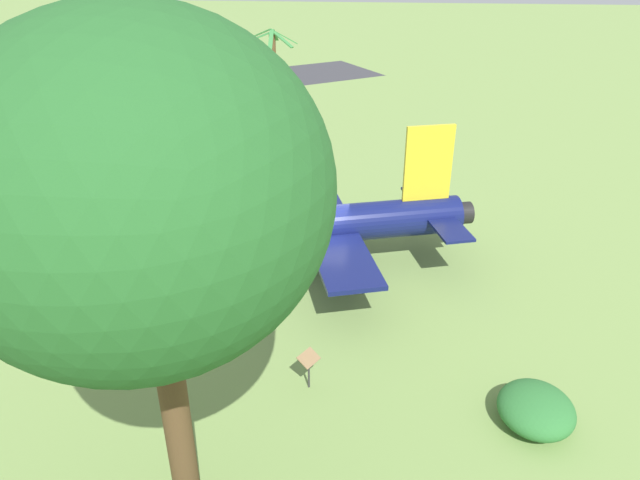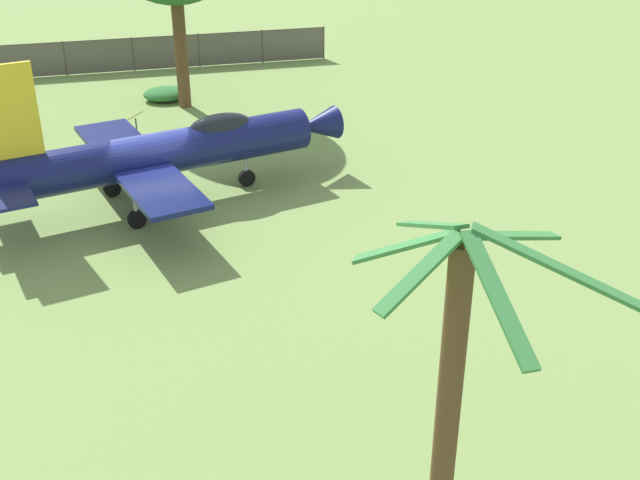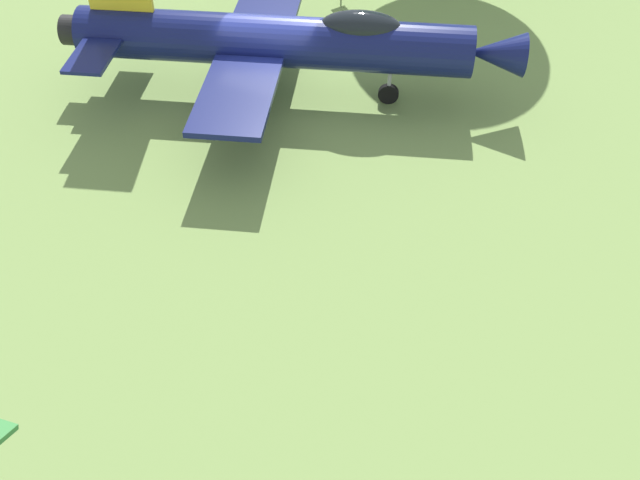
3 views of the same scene
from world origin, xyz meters
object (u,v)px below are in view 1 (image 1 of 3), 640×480
Objects in this scene: palm_tree at (273,80)px; parked_car_blue at (120,86)px; shrub_by_tree at (536,409)px; display_jet at (306,225)px; parked_car_silver at (165,81)px; parked_car_yellow at (209,76)px; info_plaque at (309,363)px; parked_car_white at (64,92)px; shade_tree at (142,193)px.

palm_tree is 1.50× the size of parked_car_blue.
palm_tree is 25.97m from shrub_by_tree.
palm_tree is at bearing -92.88° from display_jet.
parked_car_blue is (-1.88, 3.08, -0.04)m from parked_car_silver.
palm_tree reaches higher than parked_car_yellow.
info_plaque is 0.25× the size of parked_car_yellow.
parked_car_white reaches higher than shrub_by_tree.
shade_tree is at bearing -15.26° from parked_car_yellow.
info_plaque is 37.50m from parked_car_silver.
parked_car_white is (33.89, 20.04, -6.81)m from shade_tree.
shade_tree is at bearing -174.41° from palm_tree.
parked_car_white is (7.16, 17.42, -2.82)m from palm_tree.
shrub_by_tree is (3.30, -8.16, -7.05)m from shade_tree.
shrub_by_tree is 0.47× the size of parked_car_white.
palm_tree is 5.66× the size of info_plaque.
shade_tree is 2.27× the size of parked_car_silver.
parked_car_silver is (11.39, 10.94, -2.78)m from palm_tree.
shade_tree reaches higher than parked_car_silver.
shade_tree is 41.02m from parked_car_silver.
parked_car_silver is at bearing 24.84° from info_plaque.
parked_car_yellow is at bearing 89.87° from parked_car_white.
parked_car_blue reaches higher than shrub_by_tree.
shrub_by_tree is 0.45× the size of parked_car_silver.
palm_tree is at bearing 0.25° from parked_car_yellow.
shade_tree is 5.05× the size of shrub_by_tree.
parked_car_white is at bearing 67.66° from palm_tree.
palm_tree is at bearing 24.70° from shrub_by_tree.
shade_tree reaches higher than parked_car_yellow.
parked_car_silver reaches higher than info_plaque.
palm_tree reaches higher than info_plaque.
info_plaque is at bearing -28.26° from shade_tree.
palm_tree is 1.39× the size of parked_car_silver.
parked_car_yellow is at bearing -84.87° from display_jet.
parked_car_silver is at bearing 19.58° from shade_tree.
parked_car_yellow reaches higher than info_plaque.
display_jet is at bearing 42.96° from shrub_by_tree.
palm_tree is at bearing 33.01° from parked_car_white.
display_jet is 2.79× the size of parked_car_yellow.
info_plaque is at bearing 2.08° from parked_car_white.
display_jet is 1.21× the size of shade_tree.
shrub_by_tree is 0.45× the size of parked_car_yellow.
shrub_by_tree is 6.02m from info_plaque.
display_jet is at bearing -8.14° from parked_car_yellow.
parked_car_blue is at bearing 24.66° from shade_tree.
parked_car_silver is at bearing 88.48° from parked_car_white.
palm_tree reaches higher than parked_car_white.
info_plaque is 37.18m from parked_car_white.
parked_car_yellow reaches higher than parked_car_blue.
shrub_by_tree is (-7.34, -6.83, -1.36)m from display_jet.
palm_tree is (16.09, 3.94, 1.70)m from display_jet.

